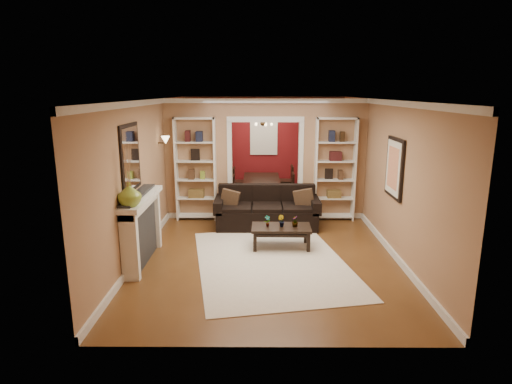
{
  "coord_description": "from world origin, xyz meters",
  "views": [
    {
      "loc": [
        -0.15,
        -8.35,
        2.85
      ],
      "look_at": [
        -0.2,
        -0.8,
        1.07
      ],
      "focal_mm": 30.0,
      "sensor_mm": 36.0,
      "label": 1
    }
  ],
  "objects_px": {
    "sofa": "(267,207)",
    "dining_table": "(263,190)",
    "fireplace": "(143,230)",
    "bookshelf_right": "(335,170)",
    "coffee_table": "(281,237)",
    "bookshelf_left": "(196,169)"
  },
  "relations": [
    {
      "from": "sofa",
      "to": "bookshelf_right",
      "type": "relative_size",
      "value": 0.96
    },
    {
      "from": "fireplace",
      "to": "bookshelf_left",
      "type": "bearing_deg",
      "value": 77.95
    },
    {
      "from": "bookshelf_left",
      "to": "dining_table",
      "type": "xyz_separation_m",
      "value": [
        1.51,
        1.7,
        -0.85
      ]
    },
    {
      "from": "coffee_table",
      "to": "fireplace",
      "type": "xyz_separation_m",
      "value": [
        -2.36,
        -0.7,
        0.37
      ]
    },
    {
      "from": "fireplace",
      "to": "bookshelf_right",
      "type": "bearing_deg",
      "value": 34.8
    },
    {
      "from": "sofa",
      "to": "dining_table",
      "type": "distance_m",
      "value": 2.29
    },
    {
      "from": "sofa",
      "to": "bookshelf_right",
      "type": "xyz_separation_m",
      "value": [
        1.52,
        0.58,
        0.72
      ]
    },
    {
      "from": "sofa",
      "to": "bookshelf_left",
      "type": "distance_m",
      "value": 1.83
    },
    {
      "from": "sofa",
      "to": "bookshelf_left",
      "type": "bearing_deg",
      "value": 159.84
    },
    {
      "from": "sofa",
      "to": "coffee_table",
      "type": "height_order",
      "value": "sofa"
    },
    {
      "from": "coffee_table",
      "to": "bookshelf_left",
      "type": "xyz_separation_m",
      "value": [
        -1.82,
        1.83,
        0.94
      ]
    },
    {
      "from": "coffee_table",
      "to": "bookshelf_left",
      "type": "relative_size",
      "value": 0.47
    },
    {
      "from": "sofa",
      "to": "fireplace",
      "type": "distance_m",
      "value": 2.88
    },
    {
      "from": "sofa",
      "to": "bookshelf_left",
      "type": "height_order",
      "value": "bookshelf_left"
    },
    {
      "from": "bookshelf_right",
      "to": "dining_table",
      "type": "bearing_deg",
      "value": 132.99
    },
    {
      "from": "sofa",
      "to": "dining_table",
      "type": "relative_size",
      "value": 1.29
    },
    {
      "from": "sofa",
      "to": "coffee_table",
      "type": "bearing_deg",
      "value": -79.15
    },
    {
      "from": "fireplace",
      "to": "dining_table",
      "type": "relative_size",
      "value": 0.99
    },
    {
      "from": "sofa",
      "to": "fireplace",
      "type": "bearing_deg",
      "value": -137.39
    },
    {
      "from": "coffee_table",
      "to": "bookshelf_left",
      "type": "bearing_deg",
      "value": 135.89
    },
    {
      "from": "dining_table",
      "to": "coffee_table",
      "type": "bearing_deg",
      "value": -175.03
    },
    {
      "from": "sofa",
      "to": "coffee_table",
      "type": "xyz_separation_m",
      "value": [
        0.24,
        -1.25,
        -0.23
      ]
    }
  ]
}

